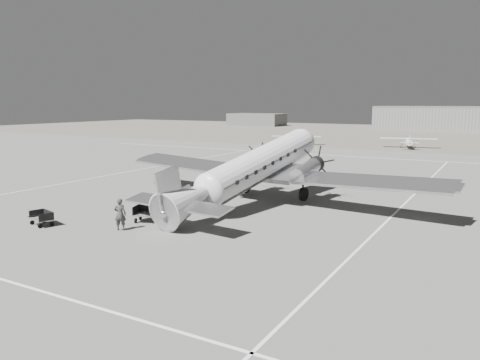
# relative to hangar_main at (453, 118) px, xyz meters

# --- Properties ---
(ground) EXTENTS (260.00, 260.00, 0.00)m
(ground) POSITION_rel_hangar_main_xyz_m (-5.00, -120.00, -3.30)
(ground) COLOR slate
(ground) RESTS_ON ground
(taxi_line_near) EXTENTS (60.00, 0.15, 0.01)m
(taxi_line_near) POSITION_rel_hangar_main_xyz_m (-5.00, -134.00, -3.29)
(taxi_line_near) COLOR white
(taxi_line_near) RESTS_ON ground
(taxi_line_right) EXTENTS (0.15, 80.00, 0.01)m
(taxi_line_right) POSITION_rel_hangar_main_xyz_m (7.00, -120.00, -3.29)
(taxi_line_right) COLOR white
(taxi_line_right) RESTS_ON ground
(taxi_line_left) EXTENTS (0.15, 60.00, 0.01)m
(taxi_line_left) POSITION_rel_hangar_main_xyz_m (-23.00, -110.00, -3.29)
(taxi_line_left) COLOR white
(taxi_line_left) RESTS_ON ground
(taxi_line_horizon) EXTENTS (90.00, 0.15, 0.01)m
(taxi_line_horizon) POSITION_rel_hangar_main_xyz_m (-5.00, -80.00, -3.29)
(taxi_line_horizon) COLOR white
(taxi_line_horizon) RESTS_ON ground
(grass_infield) EXTENTS (260.00, 90.00, 0.01)m
(grass_infield) POSITION_rel_hangar_main_xyz_m (-5.00, -25.00, -3.30)
(grass_infield) COLOR #58564A
(grass_infield) RESTS_ON ground
(hangar_main) EXTENTS (42.00, 14.00, 6.60)m
(hangar_main) POSITION_rel_hangar_main_xyz_m (0.00, 0.00, 0.00)
(hangar_main) COLOR slate
(hangar_main) RESTS_ON ground
(shed_secondary) EXTENTS (18.00, 10.00, 4.00)m
(shed_secondary) POSITION_rel_hangar_main_xyz_m (-60.00, -5.00, -1.30)
(shed_secondary) COLOR #515151
(shed_secondary) RESTS_ON ground
(dc3_airliner) EXTENTS (29.78, 22.20, 5.31)m
(dc3_airliner) POSITION_rel_hangar_main_xyz_m (-2.81, -115.40, -0.64)
(dc3_airliner) COLOR #B5B5B7
(dc3_airliner) RESTS_ON ground
(light_plane_left) EXTENTS (10.95, 9.92, 1.87)m
(light_plane_left) POSITION_rel_hangar_main_xyz_m (-19.78, -66.73, -2.36)
(light_plane_left) COLOR silver
(light_plane_left) RESTS_ON ground
(light_plane_right) EXTENTS (10.75, 9.40, 1.94)m
(light_plane_right) POSITION_rel_hangar_main_xyz_m (-0.92, -63.01, -2.33)
(light_plane_right) COLOR silver
(light_plane_right) RESTS_ON ground
(baggage_cart_near) EXTENTS (2.18, 1.85, 1.04)m
(baggage_cart_near) POSITION_rel_hangar_main_xyz_m (-6.34, -123.15, -2.78)
(baggage_cart_near) COLOR #515151
(baggage_cart_near) RESTS_ON ground
(baggage_cart_far) EXTENTS (1.85, 1.52, 0.91)m
(baggage_cart_far) POSITION_rel_hangar_main_xyz_m (-11.55, -127.13, -2.85)
(baggage_cart_far) COLOR #515151
(baggage_cart_far) RESTS_ON ground
(ground_crew) EXTENTS (0.85, 0.76, 1.96)m
(ground_crew) POSITION_rel_hangar_main_xyz_m (-6.49, -125.51, -2.32)
(ground_crew) COLOR #323232
(ground_crew) RESTS_ON ground
(ramp_agent) EXTENTS (0.68, 0.83, 1.59)m
(ramp_agent) POSITION_rel_hangar_main_xyz_m (-6.25, -122.31, -2.51)
(ramp_agent) COLOR silver
(ramp_agent) RESTS_ON ground
(passenger) EXTENTS (0.67, 0.97, 1.88)m
(passenger) POSITION_rel_hangar_main_xyz_m (-6.06, -120.48, -2.36)
(passenger) COLOR silver
(passenger) RESTS_ON ground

